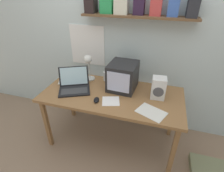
{
  "coord_description": "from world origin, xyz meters",
  "views": [
    {
      "loc": [
        0.49,
        -1.63,
        1.85
      ],
      "look_at": [
        0.0,
        0.0,
        0.84
      ],
      "focal_mm": 28.0,
      "sensor_mm": 36.0,
      "label": 1
    }
  ],
  "objects_px": {
    "corner_desk": "(112,98)",
    "desk_lamp": "(88,64)",
    "laptop": "(74,84)",
    "crt_monitor": "(123,76)",
    "space_heater": "(158,88)",
    "open_notebook": "(151,112)",
    "juice_glass": "(106,76)",
    "loose_paper_near_laptop": "(111,101)",
    "computer_mouse": "(96,100)",
    "loose_paper_near_monitor": "(70,80)"
  },
  "relations": [
    {
      "from": "laptop",
      "to": "loose_paper_near_monitor",
      "type": "height_order",
      "value": "laptop"
    },
    {
      "from": "corner_desk",
      "to": "loose_paper_near_monitor",
      "type": "xyz_separation_m",
      "value": [
        -0.63,
        0.15,
        0.06
      ]
    },
    {
      "from": "space_heater",
      "to": "loose_paper_near_laptop",
      "type": "distance_m",
      "value": 0.54
    },
    {
      "from": "juice_glass",
      "to": "loose_paper_near_monitor",
      "type": "distance_m",
      "value": 0.49
    },
    {
      "from": "crt_monitor",
      "to": "loose_paper_near_monitor",
      "type": "xyz_separation_m",
      "value": [
        -0.71,
        -0.0,
        -0.16
      ]
    },
    {
      "from": "crt_monitor",
      "to": "laptop",
      "type": "xyz_separation_m",
      "value": [
        -0.55,
        -0.18,
        -0.1
      ]
    },
    {
      "from": "desk_lamp",
      "to": "open_notebook",
      "type": "xyz_separation_m",
      "value": [
        0.84,
        -0.43,
        -0.24
      ]
    },
    {
      "from": "crt_monitor",
      "to": "space_heater",
      "type": "relative_size",
      "value": 1.52
    },
    {
      "from": "desk_lamp",
      "to": "computer_mouse",
      "type": "relative_size",
      "value": 3.12
    },
    {
      "from": "juice_glass",
      "to": "corner_desk",
      "type": "bearing_deg",
      "value": -60.14
    },
    {
      "from": "laptop",
      "to": "loose_paper_near_laptop",
      "type": "bearing_deg",
      "value": -40.24
    },
    {
      "from": "desk_lamp",
      "to": "space_heater",
      "type": "xyz_separation_m",
      "value": [
        0.88,
        -0.14,
        -0.12
      ]
    },
    {
      "from": "crt_monitor",
      "to": "desk_lamp",
      "type": "xyz_separation_m",
      "value": [
        -0.46,
        0.06,
        0.08
      ]
    },
    {
      "from": "laptop",
      "to": "open_notebook",
      "type": "height_order",
      "value": "laptop"
    },
    {
      "from": "crt_monitor",
      "to": "loose_paper_near_monitor",
      "type": "relative_size",
      "value": 1.13
    },
    {
      "from": "juice_glass",
      "to": "loose_paper_near_laptop",
      "type": "bearing_deg",
      "value": -65.88
    },
    {
      "from": "loose_paper_near_laptop",
      "to": "open_notebook",
      "type": "relative_size",
      "value": 0.7
    },
    {
      "from": "loose_paper_near_monitor",
      "to": "open_notebook",
      "type": "xyz_separation_m",
      "value": [
        1.1,
        -0.37,
        0.0
      ]
    },
    {
      "from": "crt_monitor",
      "to": "space_heater",
      "type": "distance_m",
      "value": 0.43
    },
    {
      "from": "laptop",
      "to": "loose_paper_near_monitor",
      "type": "relative_size",
      "value": 1.41
    },
    {
      "from": "corner_desk",
      "to": "loose_paper_near_monitor",
      "type": "bearing_deg",
      "value": 166.46
    },
    {
      "from": "loose_paper_near_monitor",
      "to": "open_notebook",
      "type": "height_order",
      "value": "same"
    },
    {
      "from": "computer_mouse",
      "to": "space_heater",
      "type": "bearing_deg",
      "value": 22.85
    },
    {
      "from": "space_heater",
      "to": "corner_desk",
      "type": "bearing_deg",
      "value": -176.21
    },
    {
      "from": "laptop",
      "to": "desk_lamp",
      "type": "distance_m",
      "value": 0.31
    },
    {
      "from": "loose_paper_near_monitor",
      "to": "open_notebook",
      "type": "bearing_deg",
      "value": -18.63
    },
    {
      "from": "corner_desk",
      "to": "desk_lamp",
      "type": "relative_size",
      "value": 4.51
    },
    {
      "from": "laptop",
      "to": "loose_paper_near_monitor",
      "type": "distance_m",
      "value": 0.24
    },
    {
      "from": "space_heater",
      "to": "loose_paper_near_laptop",
      "type": "height_order",
      "value": "space_heater"
    },
    {
      "from": "loose_paper_near_laptop",
      "to": "corner_desk",
      "type": "bearing_deg",
      "value": 101.8
    },
    {
      "from": "juice_glass",
      "to": "computer_mouse",
      "type": "distance_m",
      "value": 0.49
    },
    {
      "from": "crt_monitor",
      "to": "computer_mouse",
      "type": "bearing_deg",
      "value": -116.71
    },
    {
      "from": "laptop",
      "to": "loose_paper_near_monitor",
      "type": "bearing_deg",
      "value": 107.22
    },
    {
      "from": "space_heater",
      "to": "open_notebook",
      "type": "bearing_deg",
      "value": -100.82
    },
    {
      "from": "desk_lamp",
      "to": "loose_paper_near_monitor",
      "type": "xyz_separation_m",
      "value": [
        -0.26,
        -0.06,
        -0.24
      ]
    },
    {
      "from": "laptop",
      "to": "computer_mouse",
      "type": "height_order",
      "value": "laptop"
    },
    {
      "from": "computer_mouse",
      "to": "loose_paper_near_laptop",
      "type": "xyz_separation_m",
      "value": [
        0.15,
        0.04,
        -0.01
      ]
    },
    {
      "from": "crt_monitor",
      "to": "space_heater",
      "type": "xyz_separation_m",
      "value": [
        0.42,
        -0.09,
        -0.04
      ]
    },
    {
      "from": "desk_lamp",
      "to": "juice_glass",
      "type": "height_order",
      "value": "desk_lamp"
    },
    {
      "from": "crt_monitor",
      "to": "juice_glass",
      "type": "relative_size",
      "value": 3.16
    },
    {
      "from": "crt_monitor",
      "to": "desk_lamp",
      "type": "distance_m",
      "value": 0.47
    },
    {
      "from": "juice_glass",
      "to": "open_notebook",
      "type": "height_order",
      "value": "juice_glass"
    },
    {
      "from": "crt_monitor",
      "to": "open_notebook",
      "type": "xyz_separation_m",
      "value": [
        0.39,
        -0.38,
        -0.16
      ]
    },
    {
      "from": "desk_lamp",
      "to": "computer_mouse",
      "type": "xyz_separation_m",
      "value": [
        0.25,
        -0.41,
        -0.23
      ]
    },
    {
      "from": "juice_glass",
      "to": "computer_mouse",
      "type": "height_order",
      "value": "juice_glass"
    },
    {
      "from": "corner_desk",
      "to": "crt_monitor",
      "type": "xyz_separation_m",
      "value": [
        0.09,
        0.16,
        0.22
      ]
    },
    {
      "from": "open_notebook",
      "to": "computer_mouse",
      "type": "bearing_deg",
      "value": 177.65
    },
    {
      "from": "computer_mouse",
      "to": "loose_paper_near_monitor",
      "type": "xyz_separation_m",
      "value": [
        -0.51,
        0.35,
        -0.01
      ]
    },
    {
      "from": "laptop",
      "to": "computer_mouse",
      "type": "xyz_separation_m",
      "value": [
        0.35,
        -0.17,
        -0.04
      ]
    },
    {
      "from": "space_heater",
      "to": "desk_lamp",
      "type": "bearing_deg",
      "value": 166.83
    }
  ]
}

